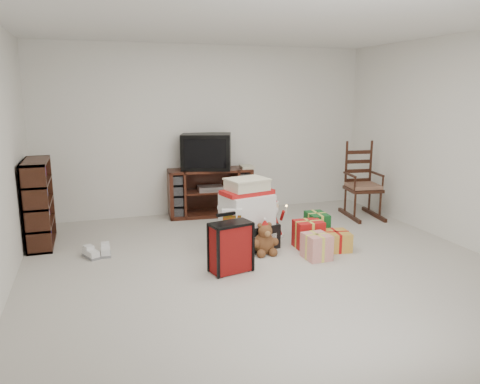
% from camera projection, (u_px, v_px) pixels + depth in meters
% --- Properties ---
extents(room, '(5.01, 5.01, 2.51)m').
position_uv_depth(room, '(267.00, 151.00, 4.72)').
color(room, beige).
rests_on(room, ground).
extents(tv_stand, '(1.27, 0.54, 0.71)m').
position_uv_depth(tv_stand, '(210.00, 192.00, 6.99)').
color(tv_stand, '#481E14').
rests_on(tv_stand, floor).
extents(bookshelf, '(0.28, 0.85, 1.04)m').
position_uv_depth(bookshelf, '(39.00, 204.00, 5.63)').
color(bookshelf, '#35150E').
rests_on(bookshelf, floor).
extents(rocking_chair, '(0.56, 0.82, 1.15)m').
position_uv_depth(rocking_chair, '(361.00, 190.00, 6.95)').
color(rocking_chair, '#35150E').
rests_on(rocking_chair, floor).
extents(gift_pile, '(0.75, 0.61, 0.82)m').
position_uv_depth(gift_pile, '(247.00, 218.00, 5.53)').
color(gift_pile, black).
rests_on(gift_pile, floor).
extents(red_suitcase, '(0.44, 0.30, 0.62)m').
position_uv_depth(red_suitcase, '(231.00, 247.00, 4.80)').
color(red_suitcase, maroon).
rests_on(red_suitcase, floor).
extents(stocking, '(0.28, 0.18, 0.56)m').
position_uv_depth(stocking, '(232.00, 233.00, 5.23)').
color(stocking, '#0B6911').
rests_on(stocking, floor).
extents(teddy_bear, '(0.25, 0.22, 0.37)m').
position_uv_depth(teddy_bear, '(264.00, 240.00, 5.35)').
color(teddy_bear, brown).
rests_on(teddy_bear, floor).
extents(santa_figurine, '(0.26, 0.25, 0.53)m').
position_uv_depth(santa_figurine, '(274.00, 221.00, 5.99)').
color(santa_figurine, '#A01211').
rests_on(santa_figurine, floor).
extents(mrs_claus_figurine, '(0.30, 0.29, 0.62)m').
position_uv_depth(mrs_claus_figurine, '(224.00, 226.00, 5.65)').
color(mrs_claus_figurine, '#A01211').
rests_on(mrs_claus_figurine, floor).
extents(sneaker_pair, '(0.32, 0.28, 0.09)m').
position_uv_depth(sneaker_pair, '(98.00, 252.00, 5.30)').
color(sneaker_pair, white).
rests_on(sneaker_pair, floor).
extents(gift_cluster, '(0.62, 0.96, 0.29)m').
position_uv_depth(gift_cluster, '(320.00, 237.00, 5.55)').
color(gift_cluster, red).
rests_on(gift_cluster, floor).
extents(crt_television, '(0.83, 0.71, 0.52)m').
position_uv_depth(crt_television, '(206.00, 151.00, 6.86)').
color(crt_television, black).
rests_on(crt_television, tv_stand).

